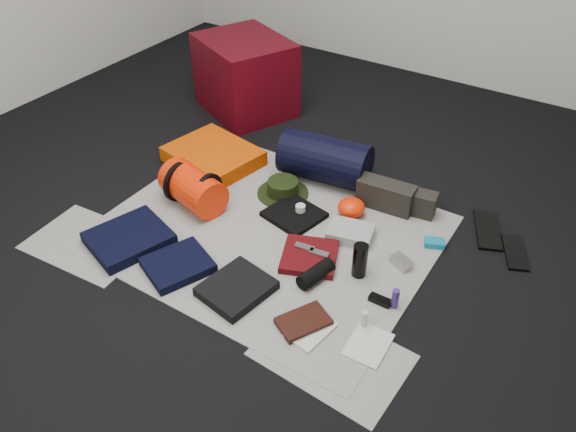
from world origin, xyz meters
The scene contains 37 objects.
floor centered at (0.00, 0.00, -0.01)m, with size 4.50×4.50×0.02m, color black.
newspaper_mat centered at (0.00, 0.00, 0.00)m, with size 1.60×1.30×0.01m, color #B6B2A8.
newspaper_sheet_front_left centered at (-0.70, -0.55, 0.00)m, with size 0.58×0.40×0.00m, color #B6B2A8.
newspaper_sheet_front_right centered at (0.65, -0.50, 0.00)m, with size 0.58×0.40×0.00m, color #B6B2A8.
red_cabinet centered at (-0.88, 1.03, 0.25)m, with size 0.60×0.50×0.50m, color #50050F.
sleeping_pad centered at (-0.63, 0.36, 0.05)m, with size 0.50×0.41×0.09m, color #EC4F02.
stuff_sack centered at (-0.46, -0.02, 0.11)m, with size 0.21×0.21×0.35m, color #F72804.
sack_strap_left centered at (-0.56, -0.02, 0.11)m, with size 0.22×0.22×0.03m, color black.
sack_strap_right centered at (-0.36, -0.02, 0.11)m, with size 0.22×0.22×0.03m, color black.
navy_duffel centered at (0.00, 0.57, 0.14)m, with size 0.26×0.26×0.50m, color black.
boonie_brim centered at (-0.11, 0.32, 0.01)m, with size 0.29×0.29×0.01m, color black.
boonie_crown centered at (-0.11, 0.32, 0.05)m, with size 0.17×0.17×0.07m, color black.
hiking_boot_left centered at (0.41, 0.51, 0.08)m, with size 0.30×0.11×0.15m, color #27251F.
hiking_boot_right centered at (0.54, 0.55, 0.07)m, with size 0.26×0.10×0.13m, color #27251F.
flip_flop_left centered at (0.94, 0.61, 0.01)m, with size 0.11×0.31×0.02m, color black.
flip_flop_right centered at (1.10, 0.51, 0.01)m, with size 0.10×0.26×0.01m, color black.
trousers_navy_a centered at (-0.52, -0.44, 0.03)m, with size 0.32×0.36×0.06m, color black.
trousers_navy_b centered at (-0.20, -0.45, 0.03)m, with size 0.25×0.29×0.04m, color black.
trousers_charcoal centered at (0.12, -0.43, 0.03)m, with size 0.26×0.29×0.05m, color black.
black_tshirt centered at (0.05, 0.17, 0.02)m, with size 0.27×0.25×0.03m, color black.
red_shirt centered at (0.28, -0.06, 0.02)m, with size 0.26×0.26×0.03m, color #4E080C.
orange_stuff_sack centered at (0.29, 0.35, 0.05)m, with size 0.14×0.14×0.09m, color #F72804.
first_aid_pouch centered at (0.37, 0.19, 0.03)m, with size 0.22×0.16×0.05m, color #959D96.
water_bottle centered at (0.53, -0.03, 0.09)m, with size 0.07×0.07×0.17m, color black.
speaker centered at (0.38, -0.17, 0.04)m, with size 0.07×0.07×0.19m, color black.
compact_camera centered at (0.67, 0.13, 0.03)m, with size 0.10×0.06×0.04m, color #AAA9AE.
cyan_case centered at (0.75, 0.35, 0.02)m, with size 0.10×0.06×0.03m, color #10759C.
toiletry_purple centered at (0.75, -0.13, 0.05)m, with size 0.03×0.03×0.10m, color #3F2475.
toiletry_clear centered at (0.69, -0.30, 0.05)m, with size 0.03×0.03×0.08m, color beige.
paperback_book centered at (0.47, -0.43, 0.02)m, with size 0.14×0.21×0.03m, color black.
map_booklet centered at (0.52, -0.44, 0.01)m, with size 0.14×0.20×0.01m, color silver.
map_printout centered at (0.75, -0.38, 0.01)m, with size 0.15×0.20×0.01m, color silver.
sunglasses centered at (0.69, -0.14, 0.02)m, with size 0.10×0.04×0.03m, color black.
key_cluster centered at (-0.66, -0.50, 0.01)m, with size 0.07×0.07×0.01m, color #AAA9AE.
tape_roll centered at (0.07, 0.20, 0.05)m, with size 0.05×0.05×0.04m, color silver.
energy_bar_a centered at (0.24, -0.04, 0.05)m, with size 0.10×0.04×0.01m, color #AAA9AE.
energy_bar_b centered at (0.32, -0.04, 0.05)m, with size 0.10×0.04×0.01m, color #AAA9AE.
Camera 1 is at (1.27, -1.79, 1.82)m, focal length 35.00 mm.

